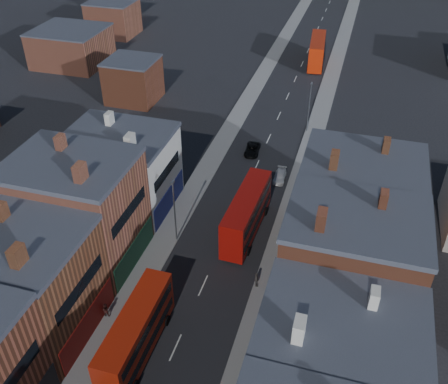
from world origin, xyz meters
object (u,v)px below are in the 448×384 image
Objects in this scene: ped_1 at (106,310)px; ped_3 at (256,279)px; bus_1 at (247,213)px; car_2 at (252,150)px; car_3 at (280,176)px; bus_2 at (317,51)px; bus_0 at (136,333)px.

ped_3 is at bearing -161.65° from ped_1.
bus_1 reaches higher than car_2.
car_3 is 2.39× the size of ped_1.
car_2 is (-4.10, -37.40, -2.25)m from bus_2.
car_2 is (1.54, 36.47, -2.03)m from bus_0.
bus_0 reaches higher than car_2.
car_2 is 7.70m from car_3.
ped_3 is (6.76, -25.71, 0.42)m from car_2.
bus_1 is 2.84× the size of car_2.
bus_1 is 18.97m from ped_1.
bus_1 is 12.19m from car_3.
ped_3 is at bearing -66.44° from bus_1.
bus_1 reaches higher than ped_1.
bus_0 is 6.36× the size of ped_3.
bus_0 is 13.69m from ped_3.
car_2 is at bearing -113.48° from ped_1.
car_3 is 2.10× the size of ped_3.
car_2 is 2.72× the size of ped_1.
bus_1 reaches higher than ped_3.
bus_0 reaches higher than car_3.
car_3 is at bearing -51.44° from car_2.
car_3 is (1.68, 11.87, -2.22)m from bus_1.
ped_1 is at bearing -113.52° from car_3.
bus_1 is 7.73× the size of ped_1.
bus_1 is at bearing 74.94° from bus_0.
bus_1 is 3.23× the size of car_3.
car_3 is (6.80, 30.85, -2.08)m from bus_0.
car_3 is at bearing -125.30° from ped_1.
bus_1 reaches higher than car_3.
car_2 is at bearing 103.96° from bus_1.
bus_2 reaches higher than ped_3.
bus_2 is 2.94× the size of car_2.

